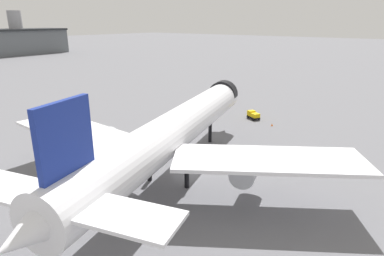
{
  "coord_description": "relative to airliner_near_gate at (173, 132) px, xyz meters",
  "views": [
    {
      "loc": [
        -35.89,
        -28.38,
        22.17
      ],
      "look_at": [
        4.41,
        3.26,
        5.58
      ],
      "focal_mm": 31.08,
      "sensor_mm": 36.0,
      "label": 1
    }
  ],
  "objects": [
    {
      "name": "ground",
      "position": [
        2.4,
        -1.27,
        -7.13
      ],
      "size": [
        900.0,
        900.0,
        0.0
      ],
      "primitive_type": "plane",
      "color": "slate"
    },
    {
      "name": "baggage_tug_wing",
      "position": [
        34.78,
        5.56,
        -6.16
      ],
      "size": [
        3.01,
        3.58,
        1.85
      ],
      "rotation": [
        0.0,
        0.0,
        1.1
      ],
      "color": "black",
      "rests_on": "ground"
    },
    {
      "name": "traffic_cone_near_nose",
      "position": [
        32.45,
        -0.35,
        -6.84
      ],
      "size": [
        0.46,
        0.46,
        0.57
      ],
      "primitive_type": "cone",
      "color": "#F2600C",
      "rests_on": "ground"
    },
    {
      "name": "airliner_near_gate",
      "position": [
        0.0,
        0.0,
        0.0
      ],
      "size": [
        56.0,
        49.93,
        16.18
      ],
      "rotation": [
        0.0,
        0.0,
        0.28
      ],
      "color": "white",
      "rests_on": "ground"
    }
  ]
}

